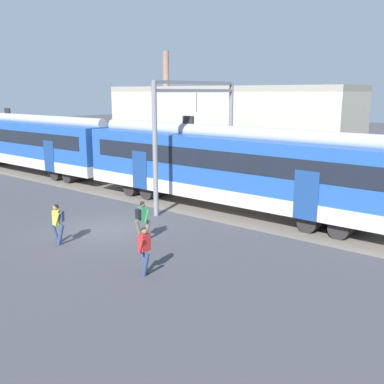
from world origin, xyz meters
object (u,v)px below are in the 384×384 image
commuter_train (34,142)px  pedestrian_yellow (58,220)px  pedestrian_green (142,217)px  pedestrian_red (144,248)px

commuter_train → pedestrian_yellow: bearing=-29.3°
commuter_train → pedestrian_green: 19.02m
pedestrian_green → commuter_train: bearing=160.5°
pedestrian_yellow → pedestrian_red: size_ratio=1.00×
pedestrian_red → commuter_train: bearing=156.8°
commuter_train → pedestrian_green: size_ratio=33.99×
pedestrian_yellow → pedestrian_green: same height
pedestrian_green → pedestrian_yellow: bearing=-133.1°
pedestrian_red → pedestrian_green: bearing=136.7°
pedestrian_yellow → pedestrian_red: (4.89, -0.01, -0.03)m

